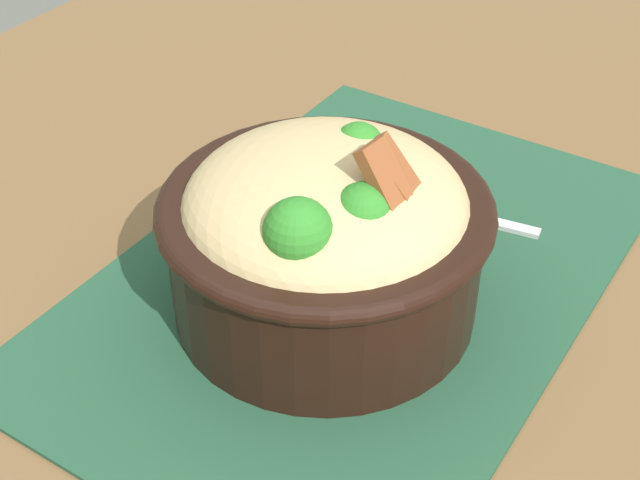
% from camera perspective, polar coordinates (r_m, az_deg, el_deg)
% --- Properties ---
extents(table, '(1.30, 0.96, 0.77)m').
position_cam_1_polar(table, '(0.64, 2.59, -6.06)').
color(table, brown).
rests_on(table, ground_plane).
extents(placemat, '(0.43, 0.29, 0.00)m').
position_cam_1_polar(placemat, '(0.59, 2.27, -2.22)').
color(placemat, '#1E422D').
rests_on(placemat, table).
extents(bowl, '(0.23, 0.23, 0.13)m').
position_cam_1_polar(bowl, '(0.53, 0.03, 0.63)').
color(bowl, black).
rests_on(bowl, placemat).
extents(fork, '(0.04, 0.13, 0.00)m').
position_cam_1_polar(fork, '(0.65, 7.43, 1.93)').
color(fork, '#B4B4B4').
rests_on(fork, placemat).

